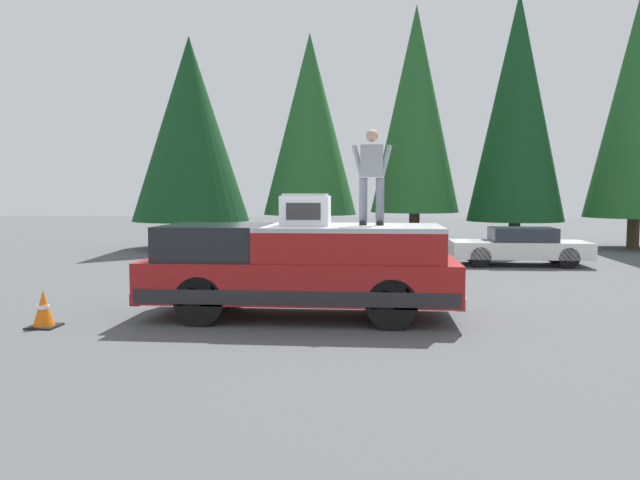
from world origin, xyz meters
TOP-DOWN VIEW (x-y plane):
  - ground_plane at (0.00, 0.00)m, footprint 90.00×90.00m
  - pickup_truck at (-0.42, 0.46)m, footprint 2.01×5.54m
  - compressor_unit at (-0.58, 0.36)m, footprint 0.65×0.84m
  - person_on_truck_bed at (-0.23, -0.78)m, footprint 0.29×0.72m
  - parked_car_white at (8.03, -5.26)m, footprint 1.64×4.10m
  - parked_car_silver at (7.10, -0.32)m, footprint 1.64×4.10m
  - traffic_cone at (-1.64, 4.61)m, footprint 0.47×0.47m
  - conifer_far_left at (14.26, -11.09)m, footprint 3.87×3.87m
  - conifer_left at (14.22, -6.45)m, footprint 3.81×3.81m
  - conifer_center_left at (13.89, -2.42)m, footprint 3.52×3.52m
  - conifer_center_right at (13.33, 1.77)m, footprint 3.69×3.69m
  - conifer_right at (12.79, 6.48)m, footprint 4.60×4.60m

SIDE VIEW (x-z plane):
  - ground_plane at x=0.00m, z-range 0.00..0.00m
  - traffic_cone at x=-1.64m, z-range -0.02..0.60m
  - parked_car_white at x=8.03m, z-range 0.00..1.16m
  - parked_car_silver at x=7.10m, z-range 0.00..1.16m
  - pickup_truck at x=-0.42m, z-range 0.05..1.70m
  - compressor_unit at x=-0.58m, z-range 1.65..2.21m
  - person_on_truck_bed at x=-0.23m, z-range 1.71..3.40m
  - conifer_right at x=12.79m, z-range 0.54..8.88m
  - conifer_center_right at x=13.33m, z-range 0.67..9.16m
  - conifer_center_left at x=13.89m, z-range 0.71..10.34m
  - conifer_left at x=14.22m, z-range 0.53..10.69m
  - conifer_far_left at x=14.26m, z-range 0.61..10.75m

